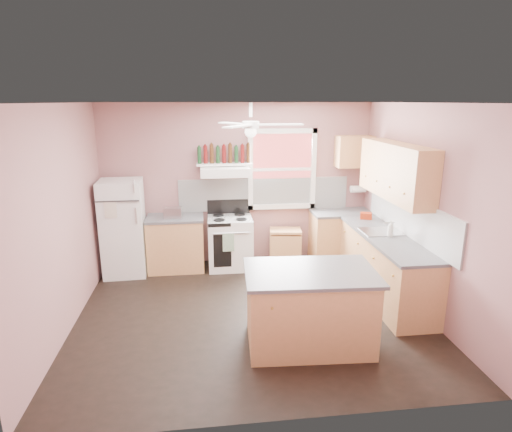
{
  "coord_description": "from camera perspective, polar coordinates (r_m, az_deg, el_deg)",
  "views": [
    {
      "loc": [
        -0.57,
        -5.11,
        2.72
      ],
      "look_at": [
        0.1,
        0.3,
        1.25
      ],
      "focal_mm": 30.0,
      "sensor_mm": 36.0,
      "label": 1
    }
  ],
  "objects": [
    {
      "name": "floor",
      "position": [
        5.82,
        -0.63,
        -12.78
      ],
      "size": [
        4.5,
        4.5,
        0.0
      ],
      "primitive_type": "plane",
      "color": "black",
      "rests_on": "ground"
    },
    {
      "name": "ceiling",
      "position": [
        5.14,
        -0.72,
        14.86
      ],
      "size": [
        4.5,
        4.5,
        0.0
      ],
      "primitive_type": "plane",
      "color": "white",
      "rests_on": "ground"
    },
    {
      "name": "wall_back",
      "position": [
        7.29,
        -2.45,
        4.25
      ],
      "size": [
        4.5,
        0.05,
        2.7
      ],
      "primitive_type": "cube",
      "color": "#8F5F5E",
      "rests_on": "ground"
    },
    {
      "name": "wall_right",
      "position": [
        6.01,
        21.43,
        0.84
      ],
      "size": [
        0.05,
        4.0,
        2.7
      ],
      "primitive_type": "cube",
      "color": "#8F5F5E",
      "rests_on": "ground"
    },
    {
      "name": "wall_left",
      "position": [
        5.56,
        -24.66,
        -0.59
      ],
      "size": [
        0.05,
        4.0,
        2.7
      ],
      "primitive_type": "cube",
      "color": "#8F5F5E",
      "rests_on": "ground"
    },
    {
      "name": "backsplash_back",
      "position": [
        7.33,
        1.1,
        2.93
      ],
      "size": [
        2.9,
        0.03,
        0.55
      ],
      "primitive_type": "cube",
      "color": "white",
      "rests_on": "wall_back"
    },
    {
      "name": "backsplash_right",
      "position": [
        6.29,
        19.69,
        -0.04
      ],
      "size": [
        0.03,
        2.6,
        0.55
      ],
      "primitive_type": "cube",
      "color": "white",
      "rests_on": "wall_right"
    },
    {
      "name": "window_view",
      "position": [
        7.3,
        3.46,
        6.25
      ],
      "size": [
        1.0,
        0.02,
        1.2
      ],
      "primitive_type": "cube",
      "color": "maroon",
      "rests_on": "wall_back"
    },
    {
      "name": "window_frame",
      "position": [
        7.28,
        3.5,
        6.21
      ],
      "size": [
        1.16,
        0.07,
        1.36
      ],
      "primitive_type": "cube",
      "color": "white",
      "rests_on": "wall_back"
    },
    {
      "name": "refrigerator",
      "position": [
        7.11,
        -17.27,
        -1.54
      ],
      "size": [
        0.68,
        0.66,
        1.54
      ],
      "primitive_type": "cube",
      "rotation": [
        0.0,
        0.0,
        0.04
      ],
      "color": "white",
      "rests_on": "floor"
    },
    {
      "name": "base_cabinet_left",
      "position": [
        7.2,
        -10.61,
        -3.71
      ],
      "size": [
        0.9,
        0.6,
        0.86
      ],
      "primitive_type": "cube",
      "color": "#B6834C",
      "rests_on": "floor"
    },
    {
      "name": "counter_left",
      "position": [
        7.07,
        -10.78,
        -0.26
      ],
      "size": [
        0.92,
        0.62,
        0.04
      ],
      "primitive_type": "cube",
      "color": "#4A4A4D",
      "rests_on": "base_cabinet_left"
    },
    {
      "name": "toaster",
      "position": [
        6.96,
        -10.99,
        0.41
      ],
      "size": [
        0.29,
        0.19,
        0.18
      ],
      "primitive_type": "cube",
      "rotation": [
        0.0,
        0.0,
        -0.09
      ],
      "color": "silver",
      "rests_on": "counter_left"
    },
    {
      "name": "stove",
      "position": [
        7.18,
        -3.46,
        -3.54
      ],
      "size": [
        0.73,
        0.65,
        0.86
      ],
      "primitive_type": "cube",
      "rotation": [
        0.0,
        0.0,
        -0.01
      ],
      "color": "white",
      "rests_on": "floor"
    },
    {
      "name": "range_hood",
      "position": [
        6.96,
        -4.19,
        5.96
      ],
      "size": [
        0.78,
        0.5,
        0.14
      ],
      "primitive_type": "cube",
      "color": "white",
      "rests_on": "wall_back"
    },
    {
      "name": "bottle_shelf",
      "position": [
        7.06,
        -4.26,
        6.91
      ],
      "size": [
        0.9,
        0.26,
        0.03
      ],
      "primitive_type": "cube",
      "color": "white",
      "rests_on": "range_hood"
    },
    {
      "name": "cart",
      "position": [
        7.41,
        3.91,
        -4.28
      ],
      "size": [
        0.57,
        0.42,
        0.53
      ],
      "primitive_type": "cube",
      "rotation": [
        0.0,
        0.0,
        -0.13
      ],
      "color": "#B6834C",
      "rests_on": "floor"
    },
    {
      "name": "base_cabinet_corner",
      "position": [
        7.55,
        11.21,
        -2.85
      ],
      "size": [
        1.0,
        0.6,
        0.86
      ],
      "primitive_type": "cube",
      "color": "#B6834C",
      "rests_on": "floor"
    },
    {
      "name": "base_cabinet_right",
      "position": [
        6.39,
        16.8,
        -6.58
      ],
      "size": [
        0.6,
        2.2,
        0.86
      ],
      "primitive_type": "cube",
      "color": "#B6834C",
      "rests_on": "floor"
    },
    {
      "name": "counter_corner",
      "position": [
        7.43,
        11.38,
        0.45
      ],
      "size": [
        1.02,
        0.62,
        0.04
      ],
      "primitive_type": "cube",
      "color": "#4A4A4D",
      "rests_on": "base_cabinet_corner"
    },
    {
      "name": "counter_right",
      "position": [
        6.24,
        17.03,
        -2.74
      ],
      "size": [
        0.62,
        2.22,
        0.04
      ],
      "primitive_type": "cube",
      "color": "#4A4A4D",
      "rests_on": "base_cabinet_right"
    },
    {
      "name": "sink",
      "position": [
        6.41,
        16.33,
        -2.07
      ],
      "size": [
        0.55,
        0.45,
        0.03
      ],
      "primitive_type": "cube",
      "color": "silver",
      "rests_on": "counter_right"
    },
    {
      "name": "faucet",
      "position": [
        6.46,
        17.68,
        -1.37
      ],
      "size": [
        0.03,
        0.03,
        0.14
      ],
      "primitive_type": "cylinder",
      "color": "silver",
      "rests_on": "sink"
    },
    {
      "name": "upper_cabinet_right",
      "position": [
        6.28,
        18.1,
        5.73
      ],
      "size": [
        0.33,
        1.8,
        0.76
      ],
      "primitive_type": "cube",
      "color": "#B6834C",
      "rests_on": "wall_right"
    },
    {
      "name": "upper_cabinet_corner",
      "position": [
        7.43,
        12.96,
        8.38
      ],
      "size": [
        0.6,
        0.33,
        0.52
      ],
      "primitive_type": "cube",
      "color": "#B6834C",
      "rests_on": "wall_back"
    },
    {
      "name": "paper_towel",
      "position": [
        7.6,
        13.45,
        3.53
      ],
      "size": [
        0.26,
        0.12,
        0.12
      ],
      "primitive_type": "cylinder",
      "rotation": [
        0.0,
        1.57,
        0.0
      ],
      "color": "white",
      "rests_on": "wall_back"
    },
    {
      "name": "island",
      "position": [
        5.01,
        7.11,
        -12.24
      ],
      "size": [
        1.42,
        0.94,
        0.86
      ],
      "primitive_type": "cube",
      "rotation": [
        0.0,
        0.0,
        -0.06
      ],
      "color": "#B6834C",
      "rests_on": "floor"
    },
    {
      "name": "island_top",
      "position": [
        4.82,
        7.29,
        -7.48
      ],
      "size": [
        1.51,
        1.03,
        0.04
      ],
      "primitive_type": "cube",
      "rotation": [
        0.0,
        0.0,
        -0.06
      ],
      "color": "#4A4A4D",
      "rests_on": "island"
    },
    {
      "name": "ceiling_fan_hub",
      "position": [
        5.15,
        -0.71,
        12.08
      ],
      "size": [
        0.2,
        0.2,
        0.08
      ],
      "primitive_type": "cylinder",
      "color": "white",
      "rests_on": "ceiling"
    },
    {
      "name": "soap_bottle",
      "position": [
        6.19,
        17.52,
        -1.64
      ],
      "size": [
        0.11,
        0.11,
        0.23
      ],
      "primitive_type": "imported",
      "rotation": [
        0.0,
        0.0,
        3.54
      ],
      "color": "silver",
      "rests_on": "counter_right"
    },
    {
      "name": "red_caddy",
      "position": [
        7.03,
        14.46,
        0.03
      ],
      "size": [
        0.21,
        0.17,
        0.1
      ],
      "primitive_type": "cube",
      "rotation": [
        0.0,
        0.0,
        -0.35
      ],
      "color": "#B62E0F",
      "rests_on": "counter_right"
    },
    {
      "name": "wine_bottles",
      "position": [
        7.04,
        -4.24,
        8.21
      ],
      "size": [
        0.86,
        0.06,
        0.31
      ],
      "color": "#143819",
      "rests_on": "bottle_shelf"
    }
  ]
}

